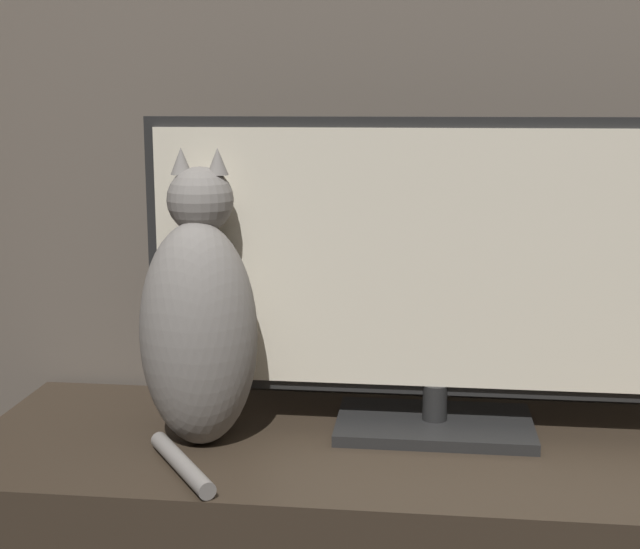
# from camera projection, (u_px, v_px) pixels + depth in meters

# --- Properties ---
(tv) EXTENTS (1.03, 0.21, 0.55)m
(tv) POSITION_uv_depth(u_px,v_px,m) (438.00, 273.00, 1.54)
(tv) COLOR black
(tv) RESTS_ON tv_stand
(cat) EXTENTS (0.20, 0.33, 0.50)m
(cat) POSITION_uv_depth(u_px,v_px,m) (199.00, 323.00, 1.50)
(cat) COLOR gray
(cat) RESTS_ON tv_stand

